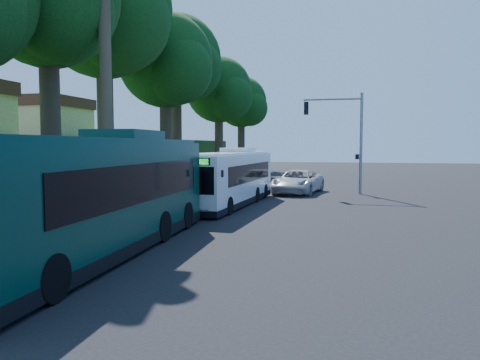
% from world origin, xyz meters
% --- Properties ---
extents(ground, '(140.00, 140.00, 0.00)m').
position_xyz_m(ground, '(0.00, 0.00, 0.00)').
color(ground, black).
rests_on(ground, ground).
extents(sidewalk, '(4.50, 70.00, 0.12)m').
position_xyz_m(sidewalk, '(-7.30, 0.00, 0.06)').
color(sidewalk, gray).
rests_on(sidewalk, ground).
extents(red_curb, '(0.25, 30.00, 0.13)m').
position_xyz_m(red_curb, '(-5.00, -4.00, 0.07)').
color(red_curb, maroon).
rests_on(red_curb, ground).
extents(grass_verge, '(8.00, 70.00, 0.06)m').
position_xyz_m(grass_verge, '(-13.00, 5.00, 0.03)').
color(grass_verge, '#234719').
rests_on(grass_verge, ground).
extents(bus_shelter, '(3.20, 1.51, 2.55)m').
position_xyz_m(bus_shelter, '(-7.26, -2.86, 1.81)').
color(bus_shelter, black).
rests_on(bus_shelter, ground).
extents(stop_sign_pole, '(0.35, 0.06, 3.17)m').
position_xyz_m(stop_sign_pole, '(-5.40, -5.00, 2.08)').
color(stop_sign_pole, gray).
rests_on(stop_sign_pole, ground).
extents(traffic_signal_pole, '(4.10, 0.30, 7.00)m').
position_xyz_m(traffic_signal_pole, '(3.78, 10.00, 4.42)').
color(traffic_signal_pole, gray).
rests_on(traffic_signal_pole, ground).
extents(hillside_backdrop, '(24.00, 60.00, 8.80)m').
position_xyz_m(hillside_backdrop, '(-26.30, 15.10, 2.44)').
color(hillside_backdrop, '#234719').
rests_on(hillside_backdrop, ground).
extents(tree_0, '(8.40, 8.00, 15.70)m').
position_xyz_m(tree_0, '(-12.40, -0.02, 11.20)').
color(tree_0, '#382B1E').
rests_on(tree_0, ground).
extents(tree_1, '(10.50, 10.00, 18.26)m').
position_xyz_m(tree_1, '(-13.37, 7.98, 12.73)').
color(tree_1, '#382B1E').
rests_on(tree_1, ground).
extents(tree_2, '(8.82, 8.40, 15.12)m').
position_xyz_m(tree_2, '(-11.89, 15.98, 10.48)').
color(tree_2, '#382B1E').
rests_on(tree_2, ground).
extents(tree_3, '(10.08, 9.60, 17.28)m').
position_xyz_m(tree_3, '(-13.88, 23.98, 11.98)').
color(tree_3, '#382B1E').
rests_on(tree_3, ground).
extents(tree_4, '(8.40, 8.00, 14.14)m').
position_xyz_m(tree_4, '(-11.40, 31.98, 9.73)').
color(tree_4, '#382B1E').
rests_on(tree_4, ground).
extents(tree_5, '(7.35, 7.00, 12.86)m').
position_xyz_m(tree_5, '(-10.41, 39.99, 8.96)').
color(tree_5, '#382B1E').
rests_on(tree_5, ground).
extents(white_bus, '(2.99, 11.02, 3.25)m').
position_xyz_m(white_bus, '(-2.59, 2.14, 1.59)').
color(white_bus, white).
rests_on(white_bus, ground).
extents(teal_bus, '(3.11, 13.25, 3.93)m').
position_xyz_m(teal_bus, '(-3.68, -10.48, 1.92)').
color(teal_bus, '#09342B').
rests_on(teal_bus, ground).
extents(pickup, '(3.62, 6.27, 1.64)m').
position_xyz_m(pickup, '(0.49, 9.66, 0.82)').
color(pickup, silver).
rests_on(pickup, ground).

